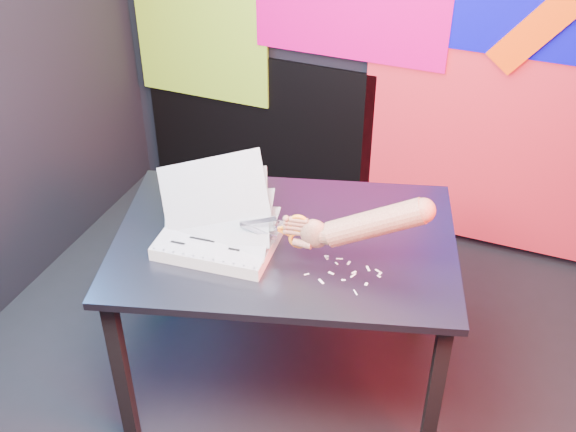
% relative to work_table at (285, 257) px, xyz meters
% --- Properties ---
extents(room, '(3.01, 3.01, 2.71)m').
position_rel_work_table_xyz_m(room, '(0.09, -0.24, 0.69)').
color(room, black).
rests_on(room, ground).
extents(backdrop, '(2.88, 0.05, 2.08)m').
position_rel_work_table_xyz_m(backdrop, '(0.15, 1.23, 0.29)').
color(backdrop, red).
rests_on(backdrop, ground).
extents(work_table, '(1.43, 1.14, 0.75)m').
position_rel_work_table_xyz_m(work_table, '(0.00, 0.00, 0.00)').
color(work_table, black).
rests_on(work_table, ground).
extents(printout_stack, '(0.48, 0.33, 0.38)m').
position_rel_work_table_xyz_m(printout_stack, '(-0.21, -0.13, 0.12)').
color(printout_stack, silver).
rests_on(printout_stack, work_table).
extents(scissors, '(0.24, 0.05, 0.14)m').
position_rel_work_table_xyz_m(scissors, '(0.08, -0.11, 0.22)').
color(scissors, '#A2A5B2').
rests_on(scissors, printout_stack).
extents(hand_forearm, '(0.48, 0.14, 0.24)m').
position_rel_work_table_xyz_m(hand_forearm, '(0.31, -0.07, 0.28)').
color(hand_forearm, '#AC7C58').
rests_on(hand_forearm, work_table).
extents(paper_clippings, '(0.25, 0.17, 0.00)m').
position_rel_work_table_xyz_m(paper_clippings, '(0.27, -0.10, 0.09)').
color(paper_clippings, white).
rests_on(paper_clippings, work_table).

